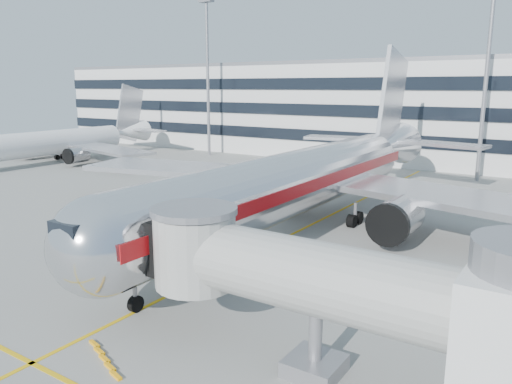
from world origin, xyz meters
The scene contains 15 objects.
ground centered at (0.00, 0.00, 0.00)m, with size 180.00×180.00×0.00m, color gray.
lead_in_line centered at (0.00, 10.00, 0.01)m, with size 0.25×70.00×0.01m, color #DCA90B.
stop_bar centered at (0.00, -14.00, 0.01)m, with size 6.00×0.25×0.01m, color #DCA90B.
main_jet centered at (0.00, 11.72, 4.23)m, with size 50.95×48.70×16.06m.
jet_bridge centered at (12.18, -8.00, 3.87)m, with size 17.80×4.50×7.00m.
terminal centered at (0.00, 57.95, 7.80)m, with size 150.00×24.25×15.60m.
light_mast_west centered at (-35.00, 42.00, 14.88)m, with size 2.40×1.20×25.45m.
light_mast_centre centered at (8.00, 42.00, 14.88)m, with size 2.40×1.20×25.45m.
second_jet centered at (-49.50, 22.80, 3.18)m, with size 38.21×36.52×12.04m.
belt_loader centered at (-4.00, 0.06, 0.68)m, with size 5.13×2.31×2.41m.
baggage_tug centered at (-11.30, -0.76, 0.90)m, with size 2.98×2.15×2.07m.
cargo_container_left centered at (-15.83, 0.53, 0.89)m, with size 2.17×2.17×1.78m.
cargo_container_right centered at (-11.45, -0.79, 0.74)m, with size 1.71×1.71×1.47m.
cargo_container_front centered at (-12.50, 0.17, 0.83)m, with size 1.84×1.84×1.65m.
ramp_worker centered at (-6.32, -4.39, 0.92)m, with size 0.67×0.44×1.83m, color #B9FF1A.
Camera 1 is at (18.73, -24.90, 11.68)m, focal length 35.00 mm.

